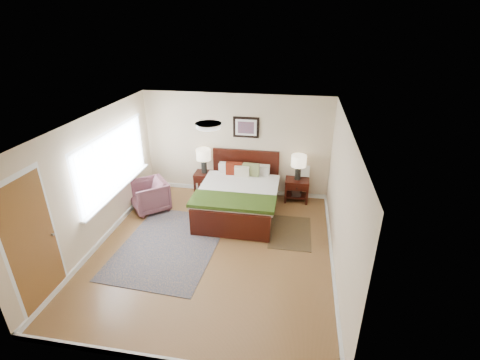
{
  "coord_description": "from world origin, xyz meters",
  "views": [
    {
      "loc": [
        1.45,
        -5.33,
        4.07
      ],
      "look_at": [
        0.35,
        0.99,
        1.05
      ],
      "focal_mm": 26.0,
      "sensor_mm": 36.0,
      "label": 1
    }
  ],
  "objects": [
    {
      "name": "nightstand_right",
      "position": [
        1.52,
        2.26,
        0.34
      ],
      "size": [
        0.56,
        0.42,
        0.56
      ],
      "color": "#370F08",
      "rests_on": "ground"
    },
    {
      "name": "armchair",
      "position": [
        -1.8,
        1.26,
        0.36
      ],
      "size": [
        1.09,
        1.08,
        0.71
      ],
      "primitive_type": "imported",
      "rotation": [
        0.0,
        0.0,
        -0.87
      ],
      "color": "brown",
      "rests_on": "ground"
    },
    {
      "name": "bed",
      "position": [
        0.24,
        1.46,
        0.53
      ],
      "size": [
        1.75,
        2.12,
        1.14
      ],
      "color": "#370F08",
      "rests_on": "ground"
    },
    {
      "name": "rug_navy",
      "position": [
        1.44,
        0.84,
        0.01
      ],
      "size": [
        0.86,
        1.28,
        0.01
      ],
      "primitive_type": "cube",
      "rotation": [
        0.0,
        0.0,
        0.01
      ],
      "color": "black",
      "rests_on": "ground"
    },
    {
      "name": "right_wall",
      "position": [
        2.25,
        0.0,
        1.25
      ],
      "size": [
        0.04,
        5.0,
        2.5
      ],
      "primitive_type": "cube",
      "color": "beige",
      "rests_on": "ground"
    },
    {
      "name": "front_wall",
      "position": [
        0.0,
        -2.5,
        1.25
      ],
      "size": [
        4.5,
        0.04,
        2.5
      ],
      "primitive_type": "cube",
      "color": "beige",
      "rests_on": "ground"
    },
    {
      "name": "wall_art",
      "position": [
        0.24,
        2.47,
        1.72
      ],
      "size": [
        0.62,
        0.05,
        0.5
      ],
      "color": "black",
      "rests_on": "back_wall"
    },
    {
      "name": "rug_persian",
      "position": [
        -0.87,
        -0.02,
        0.01
      ],
      "size": [
        1.95,
        2.66,
        0.01
      ],
      "primitive_type": "cube",
      "rotation": [
        0.0,
        0.0,
        -0.05
      ],
      "color": "#0C1E3F",
      "rests_on": "ground"
    },
    {
      "name": "door",
      "position": [
        -2.23,
        -1.75,
        1.07
      ],
      "size": [
        0.06,
        1.0,
        2.18
      ],
      "color": "silver",
      "rests_on": "ground"
    },
    {
      "name": "ceil_fixture",
      "position": [
        0.0,
        0.0,
        2.47
      ],
      "size": [
        0.44,
        0.44,
        0.08
      ],
      "color": "white",
      "rests_on": "ceiling"
    },
    {
      "name": "left_wall",
      "position": [
        -2.25,
        0.0,
        1.25
      ],
      "size": [
        0.04,
        5.0,
        2.5
      ],
      "primitive_type": "cube",
      "color": "beige",
      "rests_on": "ground"
    },
    {
      "name": "back_wall",
      "position": [
        0.0,
        2.5,
        1.25
      ],
      "size": [
        4.5,
        0.04,
        2.5
      ],
      "primitive_type": "cube",
      "color": "beige",
      "rests_on": "ground"
    },
    {
      "name": "floor",
      "position": [
        0.0,
        0.0,
        0.0
      ],
      "size": [
        5.0,
        5.0,
        0.0
      ],
      "primitive_type": "plane",
      "color": "brown",
      "rests_on": "ground"
    },
    {
      "name": "nightstand_left",
      "position": [
        -0.77,
        2.25,
        0.45
      ],
      "size": [
        0.48,
        0.43,
        0.57
      ],
      "color": "#370F08",
      "rests_on": "ground"
    },
    {
      "name": "lamp_left",
      "position": [
        -0.77,
        2.27,
        1.0
      ],
      "size": [
        0.35,
        0.35,
        0.61
      ],
      "color": "black",
      "rests_on": "nightstand_left"
    },
    {
      "name": "lamp_right",
      "position": [
        1.52,
        2.27,
        0.99
      ],
      "size": [
        0.35,
        0.35,
        0.61
      ],
      "color": "black",
      "rests_on": "nightstand_right"
    },
    {
      "name": "window",
      "position": [
        -2.2,
        0.7,
        1.38
      ],
      "size": [
        0.11,
        2.72,
        1.32
      ],
      "color": "silver",
      "rests_on": "left_wall"
    },
    {
      "name": "ceiling",
      "position": [
        0.0,
        0.0,
        2.5
      ],
      "size": [
        4.5,
        5.0,
        0.02
      ],
      "primitive_type": "cube",
      "color": "white",
      "rests_on": "back_wall"
    }
  ]
}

